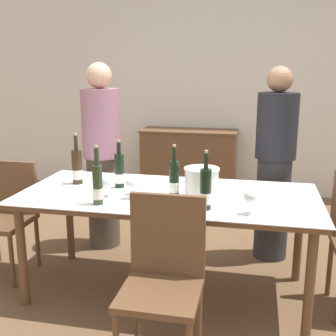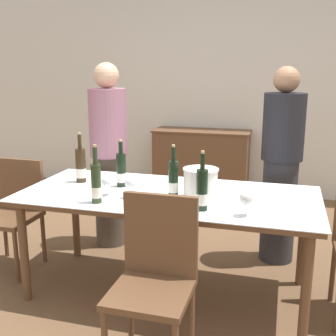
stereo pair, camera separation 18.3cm
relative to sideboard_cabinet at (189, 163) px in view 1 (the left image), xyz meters
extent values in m
plane|color=brown|center=(0.24, -2.39, -0.42)|extent=(12.00, 12.00, 0.00)
cube|color=silver|center=(0.24, 0.29, 0.98)|extent=(8.00, 0.10, 2.80)
cube|color=brown|center=(0.00, 0.00, -0.01)|extent=(1.15, 0.44, 0.82)
cube|color=brown|center=(0.00, 0.00, 0.41)|extent=(1.19, 0.46, 0.02)
cylinder|color=brown|center=(-0.68, -2.76, -0.07)|extent=(0.06, 0.06, 0.70)
cylinder|color=brown|center=(1.17, -2.76, -0.07)|extent=(0.06, 0.06, 0.70)
cylinder|color=brown|center=(-0.68, -2.02, -0.07)|extent=(0.06, 0.06, 0.70)
cylinder|color=brown|center=(1.17, -2.02, -0.07)|extent=(0.06, 0.06, 0.70)
cube|color=brown|center=(0.24, -2.39, 0.30)|extent=(2.01, 0.90, 0.04)
cube|color=white|center=(0.24, -2.39, 0.32)|extent=(2.04, 0.93, 0.01)
cylinder|color=white|center=(0.48, -2.46, 0.43)|extent=(0.22, 0.22, 0.21)
cylinder|color=white|center=(0.48, -2.46, 0.53)|extent=(0.23, 0.23, 0.01)
cylinder|color=#28381E|center=(-0.14, -2.71, 0.45)|extent=(0.06, 0.06, 0.25)
cylinder|color=silver|center=(-0.14, -2.71, 0.40)|extent=(0.07, 0.07, 0.07)
cylinder|color=#28381E|center=(-0.14, -2.71, 0.63)|extent=(0.03, 0.03, 0.11)
cylinder|color=tan|center=(-0.14, -2.71, 0.70)|extent=(0.02, 0.02, 0.02)
cylinder|color=#332314|center=(-0.47, -2.28, 0.45)|extent=(0.08, 0.08, 0.25)
cylinder|color=silver|center=(-0.47, -2.28, 0.40)|extent=(0.08, 0.08, 0.07)
cylinder|color=#332314|center=(-0.47, -2.28, 0.63)|extent=(0.03, 0.03, 0.11)
cylinder|color=tan|center=(-0.47, -2.28, 0.70)|extent=(0.02, 0.02, 0.02)
cylinder|color=black|center=(0.30, -2.46, 0.45)|extent=(0.07, 0.07, 0.24)
cylinder|color=white|center=(0.30, -2.46, 0.39)|extent=(0.07, 0.07, 0.07)
cylinder|color=black|center=(0.30, -2.46, 0.62)|extent=(0.03, 0.03, 0.10)
cylinder|color=tan|center=(0.30, -2.46, 0.67)|extent=(0.02, 0.02, 0.02)
cylinder|color=black|center=(0.53, -2.67, 0.45)|extent=(0.07, 0.07, 0.25)
cylinder|color=white|center=(0.53, -2.67, 0.40)|extent=(0.07, 0.07, 0.07)
cylinder|color=black|center=(0.53, -2.67, 0.63)|extent=(0.03, 0.03, 0.10)
cylinder|color=tan|center=(0.53, -2.67, 0.69)|extent=(0.02, 0.02, 0.02)
cylinder|color=black|center=(-0.13, -2.32, 0.45)|extent=(0.07, 0.07, 0.24)
cylinder|color=white|center=(-0.13, -2.32, 0.39)|extent=(0.07, 0.07, 0.07)
cylinder|color=black|center=(-0.13, -2.32, 0.61)|extent=(0.03, 0.03, 0.09)
cylinder|color=tan|center=(-0.13, -2.32, 0.66)|extent=(0.02, 0.02, 0.02)
cylinder|color=white|center=(0.80, -2.71, 0.33)|extent=(0.07, 0.07, 0.00)
cylinder|color=white|center=(0.80, -2.71, 0.37)|extent=(0.01, 0.01, 0.08)
sphere|color=white|center=(0.80, -2.71, 0.44)|extent=(0.08, 0.08, 0.08)
cylinder|color=white|center=(-0.14, -2.55, 0.33)|extent=(0.07, 0.07, 0.00)
cylinder|color=white|center=(-0.14, -2.55, 0.36)|extent=(0.01, 0.01, 0.07)
sphere|color=white|center=(-0.14, -2.55, 0.42)|extent=(0.08, 0.08, 0.08)
cylinder|color=white|center=(0.03, -2.56, 0.33)|extent=(0.07, 0.07, 0.00)
cylinder|color=white|center=(0.03, -2.56, 0.37)|extent=(0.01, 0.01, 0.07)
sphere|color=white|center=(0.03, -2.56, 0.43)|extent=(0.08, 0.08, 0.08)
cylinder|color=white|center=(0.02, -2.47, 0.33)|extent=(0.07, 0.07, 0.00)
cylinder|color=white|center=(0.02, -2.47, 0.36)|extent=(0.01, 0.01, 0.07)
sphere|color=white|center=(0.02, -2.47, 0.42)|extent=(0.08, 0.08, 0.08)
cylinder|color=brown|center=(1.37, -2.21, -0.20)|extent=(0.03, 0.03, 0.44)
cylinder|color=brown|center=(0.18, -2.99, -0.21)|extent=(0.03, 0.03, 0.42)
cylinder|color=brown|center=(0.55, -2.99, -0.21)|extent=(0.03, 0.03, 0.42)
cube|color=brown|center=(0.37, -3.17, 0.02)|extent=(0.42, 0.42, 0.04)
cube|color=brown|center=(0.37, -2.98, 0.27)|extent=(0.42, 0.04, 0.47)
cylinder|color=brown|center=(-0.89, -2.58, -0.21)|extent=(0.03, 0.03, 0.41)
cylinder|color=brown|center=(-0.89, -2.21, -0.21)|extent=(0.03, 0.03, 0.41)
cube|color=brown|center=(-1.07, -2.39, 0.01)|extent=(0.42, 0.42, 0.04)
cube|color=brown|center=(-1.07, -2.20, 0.24)|extent=(0.42, 0.04, 0.42)
cylinder|color=#51473D|center=(-0.51, -1.68, -0.01)|extent=(0.28, 0.28, 0.83)
cylinder|color=#9E667A|center=(-0.51, -1.68, 0.70)|extent=(0.33, 0.33, 0.59)
sphere|color=#DBAD89|center=(-0.51, -1.68, 1.11)|extent=(0.22, 0.22, 0.22)
cylinder|color=#2D2D33|center=(0.98, -1.62, 0.01)|extent=(0.28, 0.28, 0.87)
cylinder|color=black|center=(0.98, -1.62, 0.71)|extent=(0.33, 0.33, 0.53)
sphere|color=#A37556|center=(0.98, -1.62, 1.08)|extent=(0.21, 0.21, 0.21)
camera|label=1|loc=(0.82, -5.11, 1.17)|focal=45.00mm
camera|label=2|loc=(1.00, -5.07, 1.17)|focal=45.00mm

